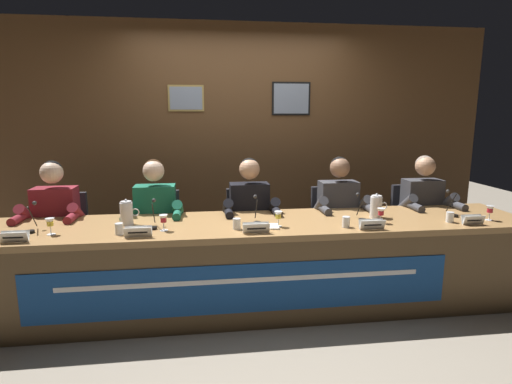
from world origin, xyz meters
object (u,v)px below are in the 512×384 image
object	(u,v)px
chair_right	(333,233)
microphone_right	(361,211)
nameplate_far_right	(473,220)
juice_glass_far_right	(490,210)
chair_far_right	(413,230)
microphone_far_right	(452,207)
conference_table	(258,252)
document_stack_center	(265,226)
microphone_far_left	(32,222)
nameplate_center	(256,228)
nameplate_far_left	(14,237)
panelist_far_right	(425,208)
chair_center	(248,236)
water_cup_left	(119,229)
juice_glass_far_left	(50,223)
panelist_right	(340,211)
panelist_far_left	(53,220)
water_cup_far_right	(450,218)
chair_far_left	(64,243)
juice_glass_center	(278,216)
juice_glass_left	(163,220)
water_cup_right	(346,222)
panelist_left	(155,217)
water_pitcher_right_side	(376,207)
water_pitcher_left_side	(127,213)
nameplate_left	(138,232)
panelist_center	(250,214)
microphone_left	(153,218)
chair_left	(159,240)
water_cup_center	(237,224)
nameplate_right	(372,224)
microphone_center	(257,214)

from	to	relation	value
chair_right	microphone_right	xyz separation A→B (m)	(0.02, -0.65, 0.38)
nameplate_far_right	juice_glass_far_right	distance (m)	0.25
chair_far_right	microphone_far_right	world-z (taller)	microphone_far_right
conference_table	document_stack_center	xyz separation A→B (m)	(0.06, -0.05, 0.22)
microphone_far_left	nameplate_center	distance (m)	1.69
nameplate_far_left	panelist_far_right	distance (m)	3.52
chair_center	water_cup_left	bearing A→B (deg)	-141.59
juice_glass_far_left	panelist_right	distance (m)	2.47
panelist_right	panelist_far_left	bearing A→B (deg)	180.00
juice_glass_far_left	water_cup_left	bearing A→B (deg)	-7.01
nameplate_far_right	water_cup_far_right	xyz separation A→B (m)	(-0.14, 0.09, -0.00)
chair_far_left	chair_right	xyz separation A→B (m)	(2.58, 0.00, 0.00)
panelist_far_right	nameplate_far_left	bearing A→B (deg)	-168.05
nameplate_center	juice_glass_center	distance (m)	0.25
chair_right	nameplate_far_right	world-z (taller)	chair_right
juice_glass_center	juice_glass_left	bearing A→B (deg)	-179.90
water_cup_right	nameplate_far_right	bearing A→B (deg)	-3.35
panelist_left	water_pitcher_right_side	world-z (taller)	panelist_left
water_cup_left	juice_glass_center	distance (m)	1.20
water_cup_right	juice_glass_far_left	bearing A→B (deg)	177.75
water_pitcher_left_side	nameplate_left	bearing A→B (deg)	-68.78
panelist_center	water_cup_far_right	world-z (taller)	panelist_center
conference_table	panelist_right	distance (m)	1.03
water_pitcher_right_side	juice_glass_center	bearing A→B (deg)	-168.64
microphone_left	chair_left	bearing A→B (deg)	94.02
microphone_far_right	document_stack_center	size ratio (longest dim) A/B	0.96
panelist_left	microphone_left	world-z (taller)	panelist_left
microphone_far_left	water_cup_center	xyz separation A→B (m)	(1.53, -0.14, -0.04)
panelist_far_right	chair_left	bearing A→B (deg)	175.60
juice_glass_far_left	water_pitcher_right_side	bearing A→B (deg)	3.87
panelist_center	document_stack_center	xyz separation A→B (m)	(0.05, -0.57, 0.04)
juice_glass_left	nameplate_right	size ratio (longest dim) A/B	0.64
water_pitcher_right_side	panelist_right	bearing A→B (deg)	114.25
panelist_far_left	nameplate_left	xyz separation A→B (m)	(0.83, -0.71, 0.07)
microphone_left	microphone_center	size ratio (longest dim) A/B	1.00
microphone_left	panelist_center	size ratio (longest dim) A/B	0.18
microphone_left	nameplate_left	bearing A→B (deg)	-108.80
nameplate_right	water_pitcher_left_side	size ratio (longest dim) A/B	0.93
water_cup_center	water_cup_far_right	size ratio (longest dim) A/B	1.00
water_cup_center	panelist_far_left	bearing A→B (deg)	158.80
conference_table	nameplate_far_left	xyz separation A→B (m)	(-1.72, -0.20, 0.25)
panelist_far_left	document_stack_center	bearing A→B (deg)	-17.91
chair_far_left	chair_left	world-z (taller)	same
nameplate_right	water_pitcher_left_side	distance (m)	1.93
chair_left	juice_glass_left	distance (m)	0.87
juice_glass_far_left	panelist_left	bearing A→B (deg)	39.81
microphone_far_left	juice_glass_far_right	xyz separation A→B (m)	(3.64, -0.14, 0.01)
document_stack_center	conference_table	bearing A→B (deg)	140.47
nameplate_center	water_cup_far_right	distance (m)	1.62
panelist_center	water_pitcher_left_side	xyz separation A→B (m)	(-1.03, -0.36, 0.13)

